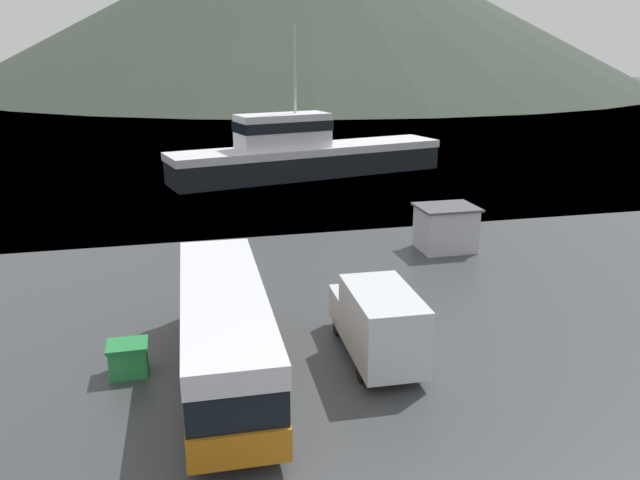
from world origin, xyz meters
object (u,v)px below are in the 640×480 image
object	(u,v)px
fishing_boat	(304,153)
dock_kiosk	(446,228)
delivery_van	(378,321)
tour_bus	(224,329)
storage_bin	(128,358)

from	to	relation	value
fishing_boat	dock_kiosk	size ratio (longest dim) A/B	7.84
delivery_van	dock_kiosk	bearing A→B (deg)	57.52
tour_bus	storage_bin	size ratio (longest dim) A/B	8.18
fishing_boat	delivery_van	bearing A→B (deg)	-21.19
tour_bus	storage_bin	distance (m)	3.44
delivery_van	fishing_boat	world-z (taller)	fishing_boat
tour_bus	storage_bin	xyz separation A→B (m)	(-3.05, 1.05, -1.19)
tour_bus	delivery_van	bearing A→B (deg)	4.12
delivery_van	storage_bin	distance (m)	8.28
delivery_van	storage_bin	size ratio (longest dim) A/B	4.34
tour_bus	dock_kiosk	world-z (taller)	tour_bus
tour_bus	fishing_boat	world-z (taller)	fishing_boat
storage_bin	fishing_boat	bearing A→B (deg)	68.10
fishing_boat	dock_kiosk	distance (m)	21.43
delivery_van	fishing_boat	xyz separation A→B (m)	(4.28, 31.86, 0.59)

